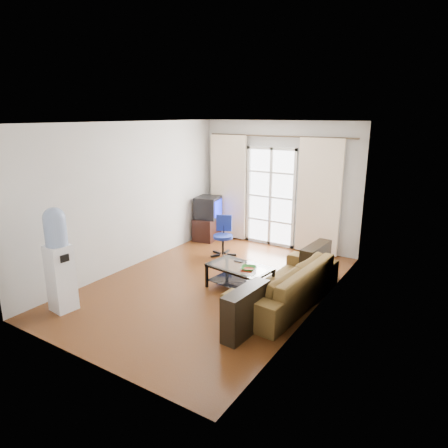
# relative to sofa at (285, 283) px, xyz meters

# --- Properties ---
(floor) EXTENTS (5.20, 5.20, 0.00)m
(floor) POSITION_rel_sofa_xyz_m (-1.32, -0.07, -0.32)
(floor) COLOR brown
(floor) RESTS_ON ground
(ceiling) EXTENTS (5.20, 5.20, 0.00)m
(ceiling) POSITION_rel_sofa_xyz_m (-1.32, -0.07, 2.38)
(ceiling) COLOR white
(ceiling) RESTS_ON wall_back
(wall_back) EXTENTS (3.60, 0.02, 2.70)m
(wall_back) POSITION_rel_sofa_xyz_m (-1.32, 2.53, 1.03)
(wall_back) COLOR beige
(wall_back) RESTS_ON floor
(wall_front) EXTENTS (3.60, 0.02, 2.70)m
(wall_front) POSITION_rel_sofa_xyz_m (-1.32, -2.67, 1.03)
(wall_front) COLOR beige
(wall_front) RESTS_ON floor
(wall_left) EXTENTS (0.02, 5.20, 2.70)m
(wall_left) POSITION_rel_sofa_xyz_m (-3.12, -0.07, 1.03)
(wall_left) COLOR beige
(wall_left) RESTS_ON floor
(wall_right) EXTENTS (0.02, 5.20, 2.70)m
(wall_right) POSITION_rel_sofa_xyz_m (0.48, -0.07, 1.03)
(wall_right) COLOR beige
(wall_right) RESTS_ON floor
(french_door) EXTENTS (1.16, 0.06, 2.15)m
(french_door) POSITION_rel_sofa_xyz_m (-1.47, 2.47, 0.75)
(french_door) COLOR white
(french_door) RESTS_ON wall_back
(curtain_rod) EXTENTS (3.30, 0.04, 0.04)m
(curtain_rod) POSITION_rel_sofa_xyz_m (-1.32, 2.43, 2.06)
(curtain_rod) COLOR #4C3F2D
(curtain_rod) RESTS_ON wall_back
(curtain_left) EXTENTS (0.90, 0.07, 2.35)m
(curtain_left) POSITION_rel_sofa_xyz_m (-2.52, 2.41, 0.88)
(curtain_left) COLOR #FFECCD
(curtain_left) RESTS_ON curtain_rod
(curtain_right) EXTENTS (0.90, 0.07, 2.35)m
(curtain_right) POSITION_rel_sofa_xyz_m (-0.37, 2.41, 0.88)
(curtain_right) COLOR #FFECCD
(curtain_right) RESTS_ON curtain_rod
(radiator) EXTENTS (0.64, 0.12, 0.64)m
(radiator) POSITION_rel_sofa_xyz_m (-0.52, 2.43, 0.01)
(radiator) COLOR #949497
(radiator) RESTS_ON floor
(sofa) EXTENTS (2.32, 1.16, 0.64)m
(sofa) POSITION_rel_sofa_xyz_m (0.00, 0.00, 0.00)
(sofa) COLOR olive
(sofa) RESTS_ON floor
(coffee_table) EXTENTS (1.11, 0.73, 0.42)m
(coffee_table) POSITION_rel_sofa_xyz_m (-0.82, 0.01, -0.05)
(coffee_table) COLOR silver
(coffee_table) RESTS_ON floor
(bowl) EXTENTS (0.36, 0.36, 0.06)m
(bowl) POSITION_rel_sofa_xyz_m (-0.61, -0.07, 0.13)
(bowl) COLOR #32832F
(bowl) RESTS_ON coffee_table
(book) EXTENTS (0.23, 0.28, 0.02)m
(book) POSITION_rel_sofa_xyz_m (-0.70, -0.08, 0.11)
(book) COLOR maroon
(book) RESTS_ON coffee_table
(remote) EXTENTS (0.16, 0.05, 0.02)m
(remote) POSITION_rel_sofa_xyz_m (-0.94, 0.17, 0.11)
(remote) COLOR black
(remote) RESTS_ON coffee_table
(tv_stand) EXTENTS (0.57, 0.76, 0.51)m
(tv_stand) POSITION_rel_sofa_xyz_m (-2.86, 2.04, -0.07)
(tv_stand) COLOR black
(tv_stand) RESTS_ON floor
(crt_tv) EXTENTS (0.62, 0.63, 0.49)m
(crt_tv) POSITION_rel_sofa_xyz_m (-2.86, 2.04, 0.44)
(crt_tv) COLOR black
(crt_tv) RESTS_ON tv_stand
(task_chair) EXTENTS (0.74, 0.74, 0.82)m
(task_chair) POSITION_rel_sofa_xyz_m (-1.96, 1.29, -0.08)
(task_chair) COLOR black
(task_chair) RESTS_ON floor
(water_cooler) EXTENTS (0.36, 0.35, 1.57)m
(water_cooler) POSITION_rel_sofa_xyz_m (-2.69, -1.99, 0.50)
(water_cooler) COLOR white
(water_cooler) RESTS_ON floor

